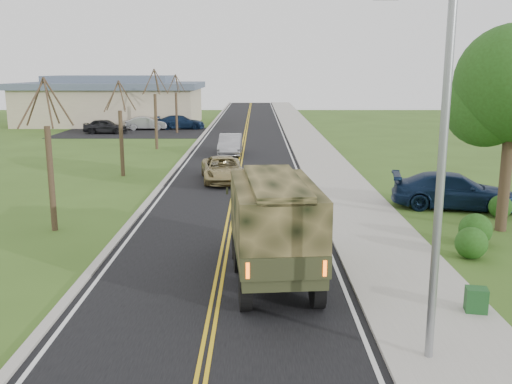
{
  "coord_description": "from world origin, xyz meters",
  "views": [
    {
      "loc": [
        1.17,
        -12.16,
        6.36
      ],
      "look_at": [
        1.13,
        8.98,
        1.8
      ],
      "focal_mm": 40.0,
      "sensor_mm": 36.0,
      "label": 1
    }
  ],
  "objects_px": {
    "military_truck": "(272,221)",
    "pickup_navy": "(454,191)",
    "sedan_silver": "(230,145)",
    "suv_champagne": "(223,169)",
    "utility_box_far": "(476,300)"
  },
  "relations": [
    {
      "from": "pickup_navy",
      "to": "utility_box_far",
      "type": "xyz_separation_m",
      "value": [
        -3.41,
        -11.92,
        -0.4
      ]
    },
    {
      "from": "suv_champagne",
      "to": "sedan_silver",
      "type": "bearing_deg",
      "value": 82.62
    },
    {
      "from": "military_truck",
      "to": "sedan_silver",
      "type": "distance_m",
      "value": 26.46
    },
    {
      "from": "military_truck",
      "to": "pickup_navy",
      "type": "height_order",
      "value": "military_truck"
    },
    {
      "from": "sedan_silver",
      "to": "pickup_navy",
      "type": "relative_size",
      "value": 0.84
    },
    {
      "from": "pickup_navy",
      "to": "utility_box_far",
      "type": "relative_size",
      "value": 8.7
    },
    {
      "from": "military_truck",
      "to": "pickup_navy",
      "type": "relative_size",
      "value": 1.19
    },
    {
      "from": "sedan_silver",
      "to": "pickup_navy",
      "type": "bearing_deg",
      "value": -55.95
    },
    {
      "from": "military_truck",
      "to": "pickup_navy",
      "type": "bearing_deg",
      "value": 41.94
    },
    {
      "from": "sedan_silver",
      "to": "utility_box_far",
      "type": "bearing_deg",
      "value": -74.24
    },
    {
      "from": "sedan_silver",
      "to": "utility_box_far",
      "type": "xyz_separation_m",
      "value": [
        7.8,
        -28.92,
        -0.35
      ]
    },
    {
      "from": "military_truck",
      "to": "sedan_silver",
      "type": "relative_size",
      "value": 1.43
    },
    {
      "from": "suv_champagne",
      "to": "sedan_silver",
      "type": "xyz_separation_m",
      "value": [
        -0.05,
        10.5,
        0.08
      ]
    },
    {
      "from": "suv_champagne",
      "to": "utility_box_far",
      "type": "relative_size",
      "value": 7.77
    },
    {
      "from": "sedan_silver",
      "to": "pickup_navy",
      "type": "xyz_separation_m",
      "value": [
        11.2,
        -17.0,
        0.04
      ]
    }
  ]
}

